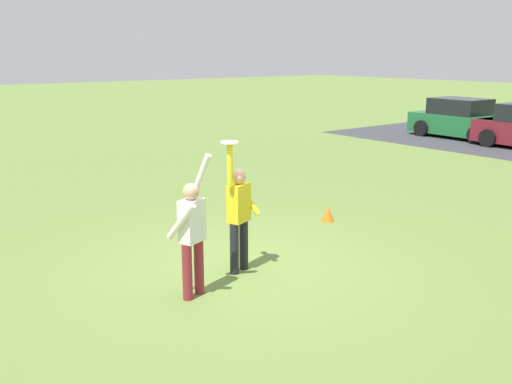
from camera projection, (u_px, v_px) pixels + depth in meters
name	position (u px, v px, depth m)	size (l,w,h in m)	color
ground_plane	(242.00, 266.00, 9.25)	(120.00, 120.00, 0.00)	olive
person_catcher	(239.00, 211.00, 8.81)	(0.48, 0.59, 2.08)	black
person_defender	(192.00, 230.00, 7.87)	(0.56, 0.64, 2.04)	maroon
frisbee_disc	(230.00, 142.00, 8.36)	(0.26, 0.26, 0.02)	white
parked_car_green	(461.00, 120.00, 23.12)	(4.17, 2.17, 1.59)	#1E6633
field_cone_orange	(328.00, 214.00, 11.69)	(0.26, 0.26, 0.32)	orange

